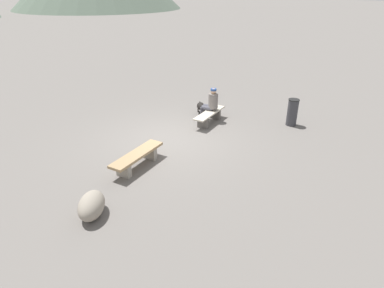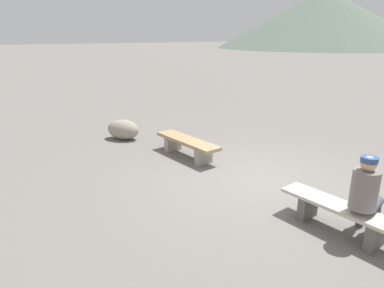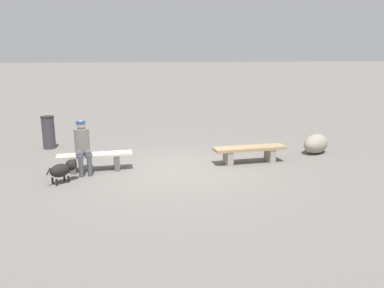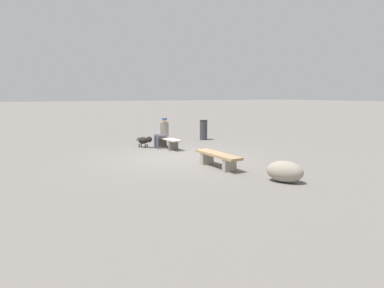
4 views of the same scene
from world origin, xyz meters
The scene contains 6 objects.
ground centered at (0.00, 0.00, -0.03)m, with size 210.00×210.00×0.06m, color slate.
bench_left centered at (-1.92, -0.36, 0.30)m, with size 1.87×0.52×0.43m.
bench_right centered at (1.91, -0.43, 0.29)m, with size 1.76×0.48×0.42m.
seated_person centered at (2.16, -0.34, 0.70)m, with size 0.41×0.64×1.23m.
boulder centered at (-4.08, -0.94, 0.27)m, with size 0.91×0.54×0.53m, color gray.
distant_peak_1 centered at (-39.78, 60.36, 5.64)m, with size 42.94×42.94×11.28m, color #566656.
Camera 2 is at (4.13, -4.62, 2.70)m, focal length 31.83 mm.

